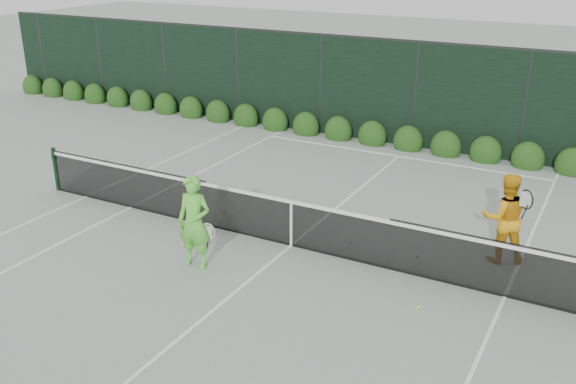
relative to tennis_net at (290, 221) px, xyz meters
The scene contains 8 objects.
ground 0.53m from the tennis_net, ahead, with size 80.00×80.00×0.00m, color gray.
tennis_net is the anchor object (origin of this frame).
player_woman 1.97m from the tennis_net, 125.98° to the right, with size 0.69×0.50×1.77m.
player_man 4.02m from the tennis_net, 19.65° to the left, with size 1.04×0.95×1.74m.
court_lines 0.53m from the tennis_net, ahead, with size 11.03×23.83×0.01m.
windscreen_fence 2.88m from the tennis_net, 89.49° to the right, with size 32.00×21.07×3.06m.
hedge_row 7.16m from the tennis_net, 89.80° to the left, with size 31.66×0.65×0.94m.
tennis_balls 0.69m from the tennis_net, ahead, with size 5.08×1.86×0.07m.
Camera 1 is at (5.38, -10.08, 5.66)m, focal length 40.00 mm.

